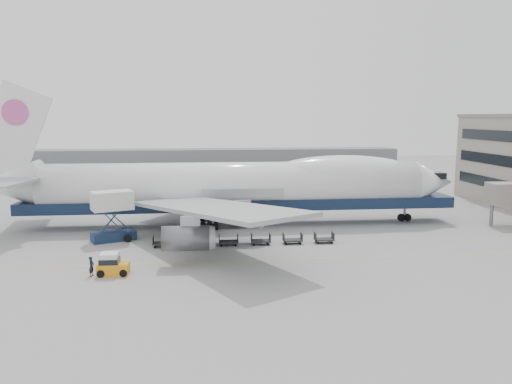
{
  "coord_description": "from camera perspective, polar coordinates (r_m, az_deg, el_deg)",
  "views": [
    {
      "loc": [
        -3.91,
        -56.95,
        15.2
      ],
      "look_at": [
        2.54,
        6.0,
        5.57
      ],
      "focal_mm": 35.0,
      "sensor_mm": 36.0,
      "label": 1
    }
  ],
  "objects": [
    {
      "name": "dolly_3",
      "position": [
        59.88,
        0.54,
        -5.53
      ],
      "size": [
        2.3,
        1.35,
        1.3
      ],
      "color": "#2D2D30",
      "rests_on": "ground"
    },
    {
      "name": "baggage_tug",
      "position": [
        50.61,
        -16.15,
        -8.04
      ],
      "size": [
        2.99,
        1.69,
        2.17
      ],
      "rotation": [
        0.0,
        0.0,
        -0.02
      ],
      "color": "orange",
      "rests_on": "ground"
    },
    {
      "name": "ground_worker",
      "position": [
        50.79,
        -18.29,
        -8.07
      ],
      "size": [
        0.59,
        0.78,
        1.93
      ],
      "primitive_type": "imported",
      "rotation": [
        0.0,
        0.0,
        1.38
      ],
      "color": "black",
      "rests_on": "ground"
    },
    {
      "name": "dolly_1",
      "position": [
        59.55,
        -6.89,
        -5.68
      ],
      "size": [
        2.3,
        1.35,
        1.3
      ],
      "color": "#2D2D30",
      "rests_on": "ground"
    },
    {
      "name": "ground",
      "position": [
        59.07,
        -1.87,
        -6.27
      ],
      "size": [
        260.0,
        260.0,
        0.0
      ],
      "primitive_type": "plane",
      "color": "gray",
      "rests_on": "ground"
    },
    {
      "name": "airliner",
      "position": [
        69.76,
        -2.05,
        0.75
      ],
      "size": [
        67.0,
        55.3,
        19.98
      ],
      "color": "white",
      "rests_on": "ground"
    },
    {
      "name": "dolly_0",
      "position": [
        59.75,
        -10.61,
        -5.71
      ],
      "size": [
        2.3,
        1.35,
        1.3
      ],
      "color": "#2D2D30",
      "rests_on": "ground"
    },
    {
      "name": "dolly_4",
      "position": [
        60.42,
        4.2,
        -5.42
      ],
      "size": [
        2.3,
        1.35,
        1.3
      ],
      "color": "#2D2D30",
      "rests_on": "ground"
    },
    {
      "name": "dolly_5",
      "position": [
        61.2,
        7.78,
        -5.3
      ],
      "size": [
        2.3,
        1.35,
        1.3
      ],
      "color": "#2D2D30",
      "rests_on": "ground"
    },
    {
      "name": "dolly_2",
      "position": [
        59.59,
        -3.16,
        -5.61
      ],
      "size": [
        2.3,
        1.35,
        1.3
      ],
      "color": "#2D2D30",
      "rests_on": "ground"
    },
    {
      "name": "hangar",
      "position": [
        127.64,
        -8.57,
        3.29
      ],
      "size": [
        110.0,
        8.0,
        7.0
      ],
      "primitive_type": "cube",
      "color": "slate",
      "rests_on": "ground"
    },
    {
      "name": "catering_truck",
      "position": [
        63.75,
        -16.07,
        -2.31
      ],
      "size": [
        5.78,
        4.91,
        6.15
      ],
      "rotation": [
        0.0,
        0.0,
        0.4
      ],
      "color": "#172947",
      "rests_on": "ground"
    },
    {
      "name": "apron_line",
      "position": [
        53.31,
        -1.42,
        -7.91
      ],
      "size": [
        60.0,
        0.15,
        0.01
      ],
      "primitive_type": "cube",
      "color": "gold",
      "rests_on": "ground"
    },
    {
      "name": "traffic_cone",
      "position": [
        50.37,
        -15.29,
        -8.93
      ],
      "size": [
        0.36,
        0.36,
        0.53
      ],
      "rotation": [
        0.0,
        0.0,
        -0.41
      ],
      "color": "#EA5E0C",
      "rests_on": "ground"
    }
  ]
}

